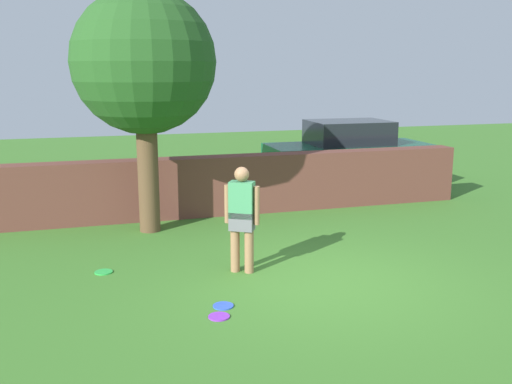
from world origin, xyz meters
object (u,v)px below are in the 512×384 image
at_px(tree, 144,64).
at_px(frisbee_green, 104,272).
at_px(car, 348,154).
at_px(frisbee_blue, 223,306).
at_px(frisbee_purple, 219,317).
at_px(person, 242,215).

bearing_deg(tree, frisbee_green, -113.94).
height_order(car, frisbee_green, car).
distance_m(car, frisbee_blue, 8.40).
xyz_separation_m(frisbee_purple, frisbee_green, (-1.31, 2.09, 0.00)).
bearing_deg(tree, frisbee_blue, -83.01).
distance_m(person, frisbee_purple, 1.90).
height_order(tree, frisbee_green, tree).
relative_size(person, frisbee_blue, 6.00).
height_order(tree, person, tree).
relative_size(frisbee_purple, frisbee_green, 1.00).
bearing_deg(person, car, -97.54).
distance_m(tree, frisbee_blue, 5.03).
distance_m(person, car, 7.04).
bearing_deg(frisbee_blue, frisbee_green, 128.96).
bearing_deg(person, tree, -37.68).
relative_size(tree, person, 2.75).
bearing_deg(frisbee_blue, car, 53.64).
height_order(car, frisbee_blue, car).
relative_size(frisbee_blue, frisbee_purple, 1.00).
xyz_separation_m(car, frisbee_blue, (-4.96, -6.73, -0.85)).
bearing_deg(frisbee_green, frisbee_purple, -57.92).
bearing_deg(frisbee_purple, frisbee_blue, 67.49).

